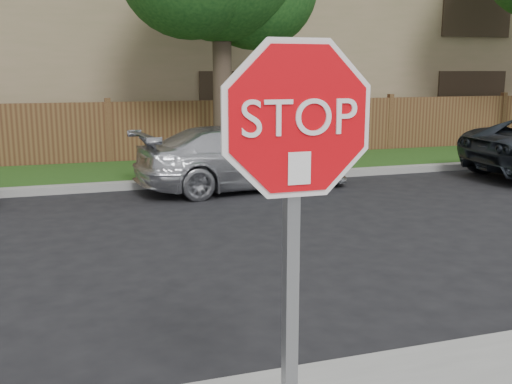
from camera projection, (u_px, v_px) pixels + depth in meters
name	position (u px, v px, depth m)	size (l,w,h in m)	color
far_curb	(124.00, 186.00, 12.13)	(70.00, 0.30, 0.15)	gray
grass_strip	(117.00, 173.00, 13.67)	(70.00, 3.00, 0.12)	#1E4714
fence	(109.00, 134.00, 15.01)	(70.00, 0.12, 1.60)	#4E2E1B
apartment_building	(91.00, 35.00, 19.68)	(35.20, 9.20, 7.20)	#8A7C55
stop_sign	(295.00, 188.00, 2.77)	(1.01, 0.13, 2.55)	gray
sedan_right	(244.00, 158.00, 12.11)	(1.79, 4.39, 1.28)	silver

